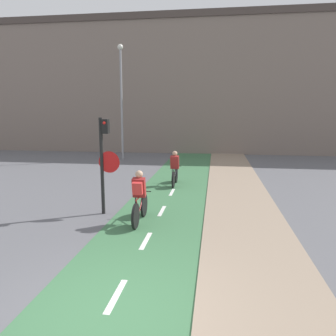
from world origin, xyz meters
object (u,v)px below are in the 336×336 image
at_px(cyclist_far, 175,170).
at_px(street_lamp_far, 121,91).
at_px(traffic_light_pole, 104,155).
at_px(cyclist_near, 139,199).

bearing_deg(cyclist_far, street_lamp_far, 121.35).
distance_m(traffic_light_pole, cyclist_near, 1.84).
xyz_separation_m(street_lamp_far, cyclist_far, (4.43, -7.28, -3.81)).
xyz_separation_m(traffic_light_pole, cyclist_far, (1.67, 4.30, -1.21)).
relative_size(street_lamp_far, cyclist_far, 4.28).
relative_size(traffic_light_pole, street_lamp_far, 0.41).
relative_size(traffic_light_pole, cyclist_far, 1.75).
bearing_deg(cyclist_far, traffic_light_pole, -111.17).
bearing_deg(traffic_light_pole, street_lamp_far, 103.43).
bearing_deg(cyclist_far, cyclist_near, -94.71).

